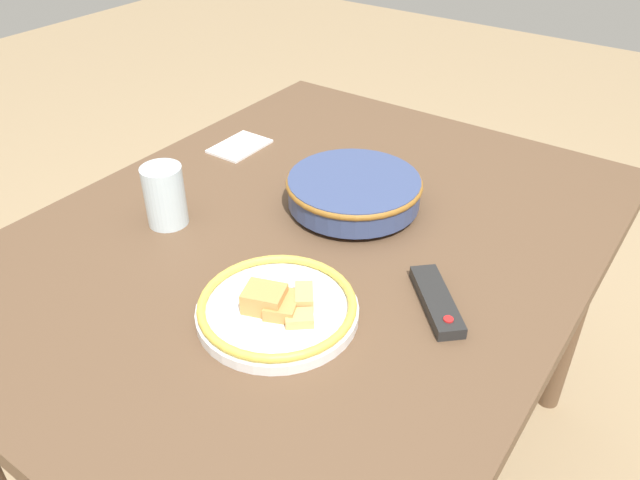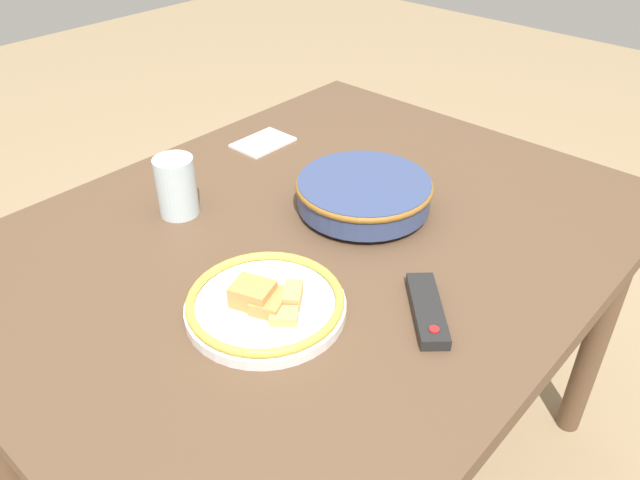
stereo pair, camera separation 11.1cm
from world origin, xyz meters
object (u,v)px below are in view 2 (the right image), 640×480
at_px(noodle_bowl, 364,193).
at_px(drinking_glass, 176,186).
at_px(food_plate, 266,304).
at_px(tv_remote, 427,310).

relative_size(noodle_bowl, drinking_glass, 2.26).
xyz_separation_m(noodle_bowl, food_plate, (0.35, 0.08, -0.02)).
bearing_deg(drinking_glass, tv_remote, 97.95).
distance_m(tv_remote, drinking_glass, 0.55).
distance_m(food_plate, tv_remote, 0.26).
bearing_deg(drinking_glass, noodle_bowl, 133.62).
xyz_separation_m(food_plate, tv_remote, (-0.17, 0.19, -0.01)).
relative_size(noodle_bowl, food_plate, 1.05).
bearing_deg(tv_remote, noodle_bowl, -76.36).
xyz_separation_m(tv_remote, drinking_glass, (0.08, -0.54, 0.05)).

